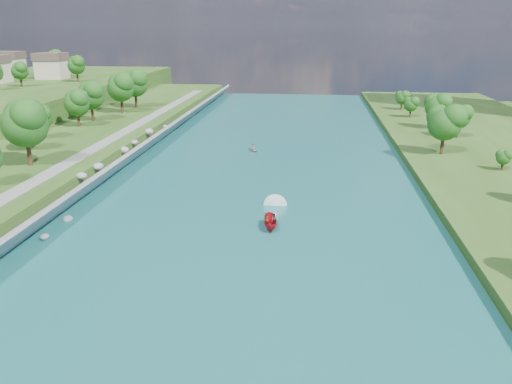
# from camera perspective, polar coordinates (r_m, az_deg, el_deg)

# --- Properties ---
(ground) EXTENTS (260.00, 260.00, 0.00)m
(ground) POSITION_cam_1_polar(r_m,az_deg,el_deg) (65.76, -2.00, -4.85)
(ground) COLOR #2D5119
(ground) RESTS_ON ground
(river_water) EXTENTS (55.00, 240.00, 0.10)m
(river_water) POSITION_cam_1_polar(r_m,az_deg,el_deg) (84.31, -0.00, 0.55)
(river_water) COLOR #185E5E
(river_water) RESTS_ON ground
(ridge_west) EXTENTS (60.00, 120.00, 9.00)m
(ridge_west) POSITION_cam_1_polar(r_m,az_deg,el_deg) (181.08, -24.31, 10.09)
(ridge_west) COLOR #2D5119
(ridge_west) RESTS_ON ground
(riprap_bank) EXTENTS (4.27, 236.00, 4.63)m
(riprap_bank) POSITION_cam_1_polar(r_m,az_deg,el_deg) (89.49, -16.78, 2.00)
(riprap_bank) COLOR slate
(riprap_bank) RESTS_ON ground
(riverside_path) EXTENTS (3.00, 200.00, 0.10)m
(riverside_path) POSITION_cam_1_polar(r_m,az_deg,el_deg) (92.69, -20.42, 3.28)
(riverside_path) COLOR gray
(riverside_path) RESTS_ON berm_west
(ridge_houses) EXTENTS (29.50, 29.50, 8.40)m
(ridge_houses) POSITION_cam_1_polar(r_m,az_deg,el_deg) (187.69, -25.56, 12.89)
(ridge_houses) COLOR beige
(ridge_houses) RESTS_ON ridge_west
(trees_east) EXTENTS (13.51, 143.63, 11.82)m
(trees_east) POSITION_cam_1_polar(r_m,az_deg,el_deg) (85.17, 26.86, 3.26)
(trees_east) COLOR #144D16
(trees_east) RESTS_ON berm_east
(trees_ridge) EXTENTS (20.83, 43.80, 10.74)m
(trees_ridge) POSITION_cam_1_polar(r_m,az_deg,el_deg) (173.56, -23.14, 13.06)
(trees_ridge) COLOR #144D16
(trees_ridge) RESTS_ON ridge_west
(motorboat) EXTENTS (3.60, 19.15, 2.00)m
(motorboat) POSITION_cam_1_polar(r_m,az_deg,el_deg) (68.33, 1.73, -3.15)
(motorboat) COLOR #AF0E1B
(motorboat) RESTS_ON river_water
(raft) EXTENTS (3.51, 3.74, 1.63)m
(raft) POSITION_cam_1_polar(r_m,az_deg,el_deg) (108.66, -0.28, 4.90)
(raft) COLOR #92959A
(raft) RESTS_ON river_water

